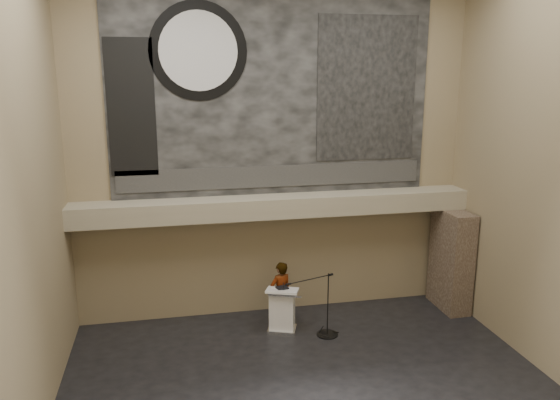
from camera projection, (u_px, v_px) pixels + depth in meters
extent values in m
plane|color=black|center=(313.00, 392.00, 10.91)|extent=(10.00, 10.00, 0.00)
cube|color=#8B7958|center=(274.00, 152.00, 13.73)|extent=(10.00, 0.02, 8.50)
cube|color=#8B7958|center=(411.00, 255.00, 6.12)|extent=(10.00, 0.02, 8.50)
cube|color=#8B7958|center=(21.00, 197.00, 8.93)|extent=(0.02, 8.00, 8.50)
cube|color=#8B7958|center=(557.00, 174.00, 10.92)|extent=(0.02, 8.00, 8.50)
cube|color=gray|center=(277.00, 206.00, 13.65)|extent=(10.00, 0.80, 0.50)
cylinder|color=#B2893D|center=(213.00, 221.00, 13.35)|extent=(0.04, 0.04, 0.06)
cylinder|color=#B2893D|center=(349.00, 213.00, 14.05)|extent=(0.04, 0.04, 0.06)
cube|color=black|center=(274.00, 94.00, 13.37)|extent=(8.00, 0.05, 5.00)
cube|color=#2C2C2C|center=(274.00, 176.00, 13.81)|extent=(7.76, 0.02, 0.55)
cylinder|color=black|center=(198.00, 51.00, 12.74)|extent=(2.30, 0.02, 2.30)
cylinder|color=silver|center=(198.00, 51.00, 12.72)|extent=(1.84, 0.02, 1.84)
cube|color=black|center=(367.00, 89.00, 13.78)|extent=(2.60, 0.02, 3.60)
cube|color=black|center=(131.00, 108.00, 12.72)|extent=(1.10, 0.02, 3.20)
cube|color=#45362A|center=(451.00, 260.00, 14.52)|extent=(0.60, 1.40, 2.70)
cube|color=silver|center=(282.00, 329.00, 13.46)|extent=(0.82, 0.72, 0.08)
cube|color=white|center=(282.00, 310.00, 13.34)|extent=(0.70, 0.59, 0.96)
cube|color=white|center=(282.00, 290.00, 13.20)|extent=(0.90, 0.77, 0.13)
cube|color=black|center=(282.00, 288.00, 13.24)|extent=(0.32, 0.28, 0.04)
cube|color=silver|center=(275.00, 290.00, 13.15)|extent=(0.26, 0.32, 0.00)
imported|color=silver|center=(281.00, 293.00, 13.68)|extent=(0.70, 0.58, 1.64)
cylinder|color=black|center=(327.00, 334.00, 13.25)|extent=(0.52, 0.52, 0.02)
cylinder|color=black|center=(328.00, 305.00, 13.07)|extent=(0.03, 0.03, 1.58)
cylinder|color=black|center=(309.00, 280.00, 12.62)|extent=(1.19, 0.41, 0.02)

